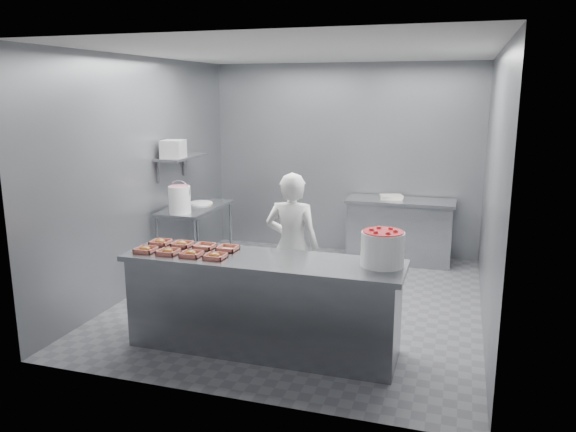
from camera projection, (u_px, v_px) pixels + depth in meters
The scene contains 24 objects.
floor at pixel (302, 300), 6.58m from camera, with size 4.50×4.50×0.00m, color #4C4C51.
ceiling at pixel (304, 52), 5.97m from camera, with size 4.50×4.50×0.00m, color white.
wall_back at pixel (344, 159), 8.37m from camera, with size 4.00×0.04×2.80m, color slate.
wall_left at pixel (146, 174), 6.86m from camera, with size 0.04×4.50×2.80m, color slate.
wall_right at pixel (492, 191), 5.69m from camera, with size 0.04×4.50×2.80m, color slate.
service_counter at pixel (263, 304), 5.22m from camera, with size 2.60×0.70×0.90m.
prep_table at pixel (196, 229), 7.49m from camera, with size 0.60×1.20×0.90m.
back_counter at pixel (400, 230), 7.99m from camera, with size 1.50×0.60×0.90m.
wall_shelf at pixel (182, 157), 7.33m from camera, with size 0.35×0.90×0.03m, color slate.
tray_0 at pixel (146, 249), 5.32m from camera, with size 0.19×0.18×0.06m.
tray_1 at pixel (168, 252), 5.25m from camera, with size 0.19×0.18×0.06m.
tray_2 at pixel (191, 254), 5.18m from camera, with size 0.19×0.18×0.06m.
tray_3 at pixel (215, 256), 5.11m from camera, with size 0.19×0.18×0.06m.
tray_4 at pixel (161, 242), 5.58m from camera, with size 0.19×0.18×0.06m.
tray_5 at pixel (182, 244), 5.51m from camera, with size 0.19×0.18×0.06m.
tray_6 at pixel (205, 246), 5.44m from camera, with size 0.19×0.18×0.04m.
tray_7 at pixel (228, 248), 5.37m from camera, with size 0.19×0.18×0.04m.
worker at pixel (292, 246), 5.94m from camera, with size 0.57×0.38×1.57m, color white.
strawberry_tub at pixel (383, 247), 4.87m from camera, with size 0.38×0.38×0.31m.
glaze_bucket at pixel (180, 199), 6.97m from camera, with size 0.29×0.27×0.42m.
bucket_lid at pixel (201, 203), 7.59m from camera, with size 0.31×0.31×0.02m, color white.
rag at pixel (207, 204), 7.55m from camera, with size 0.13×0.12×0.02m, color #CCB28C.
appliance at pixel (173, 149), 7.11m from camera, with size 0.26×0.30×0.22m, color gray.
paper_stack at pixel (391, 197), 7.93m from camera, with size 0.30×0.22×0.06m, color silver.
Camera 1 is at (1.69, -5.98, 2.39)m, focal length 35.00 mm.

